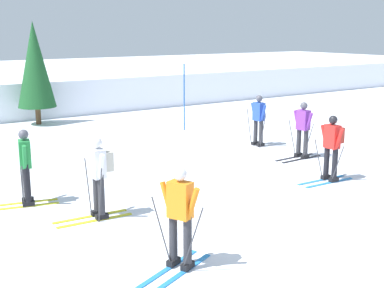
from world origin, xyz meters
name	(u,v)px	position (x,y,z in m)	size (l,w,h in m)	color
ground_plane	(312,223)	(0.00, 0.00, 0.00)	(120.00, 120.00, 0.00)	silver
far_snow_ridge	(33,93)	(0.00, 18.25, 0.80)	(80.00, 6.31, 1.60)	silver
skier_blue	(258,119)	(3.75, 5.98, 0.92)	(1.61, 1.00, 1.71)	silver
skier_purple	(303,128)	(3.78, 4.00, 0.92)	(1.61, 1.00, 1.71)	black
skier_red	(332,145)	(2.62, 1.84, 0.95)	(1.61, 1.00, 1.71)	#237AC6
skier_green	(25,165)	(-4.43, 4.34, 0.92)	(1.64, 0.98, 1.71)	gold
skier_orange	(180,215)	(-3.28, -0.19, 0.92)	(1.62, 0.97, 1.71)	#237AC6
skier_white	(99,173)	(-3.41, 2.69, 0.96)	(1.62, 1.00, 1.71)	gold
trail_marker_pole	(184,97)	(3.23, 9.70, 1.28)	(0.05, 0.05, 2.56)	#1E56AD
conifer_far_left	(35,65)	(-1.08, 14.11, 2.44)	(1.54, 1.54, 4.17)	#513823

